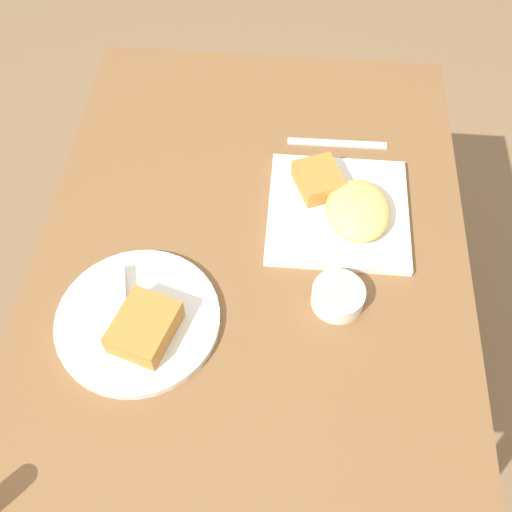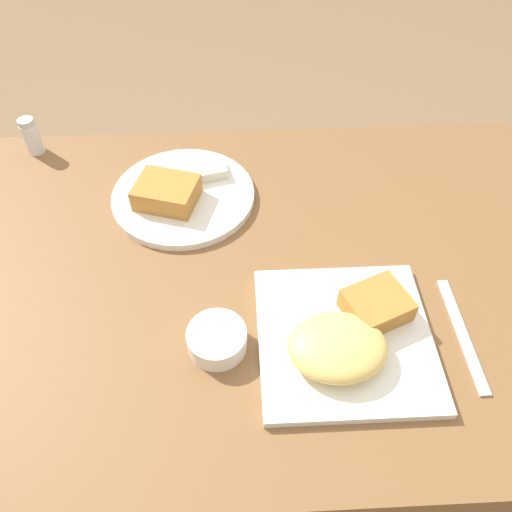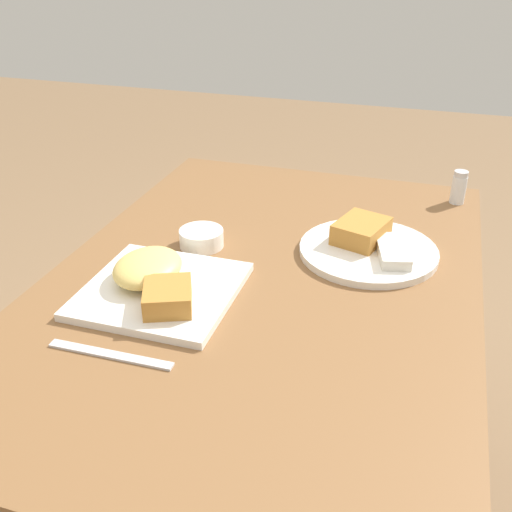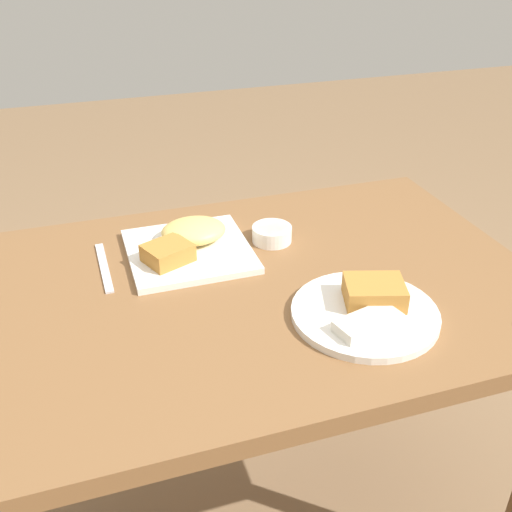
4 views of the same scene
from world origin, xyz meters
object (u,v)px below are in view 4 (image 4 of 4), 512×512
butter_knife (104,267)px  sauce_ramekin (272,233)px  plate_oval_far (367,309)px  plate_square_near (188,243)px

butter_knife → sauce_ramekin: bearing=89.6°
plate_oval_far → butter_knife: plate_oval_far is taller
plate_square_near → plate_oval_far: (-0.25, 0.32, -0.01)m
plate_square_near → butter_knife: plate_square_near is taller
plate_square_near → sauce_ramekin: 0.18m
plate_oval_far → plate_square_near: bearing=-51.9°
plate_oval_far → butter_knife: size_ratio=1.34×
sauce_ramekin → plate_oval_far: bearing=102.2°
sauce_ramekin → plate_square_near: bearing=-2.1°
plate_square_near → sauce_ramekin: (-0.18, 0.01, -0.00)m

